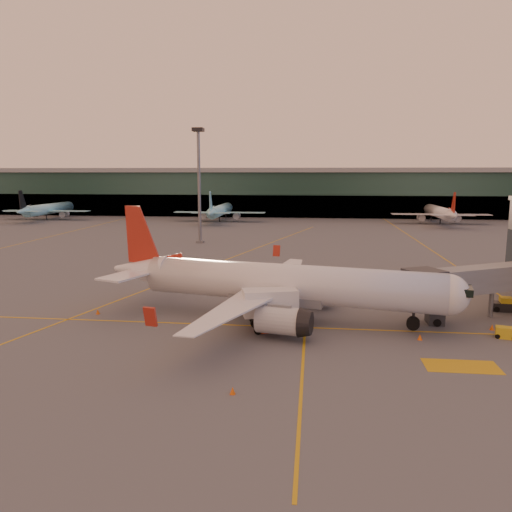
# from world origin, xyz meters

# --- Properties ---
(ground) EXTENTS (600.00, 600.00, 0.00)m
(ground) POSITION_xyz_m (0.00, 0.00, 0.00)
(ground) COLOR #4C4F54
(ground) RESTS_ON ground
(taxi_markings) EXTENTS (100.12, 173.00, 0.01)m
(taxi_markings) POSITION_xyz_m (-7.32, 44.49, 0.01)
(taxi_markings) COLOR #C89712
(taxi_markings) RESTS_ON ground
(terminal) EXTENTS (400.00, 20.00, 17.60)m
(terminal) POSITION_xyz_m (0.00, 141.79, 8.76)
(terminal) COLOR #19382D
(terminal) RESTS_ON ground
(mast_west_near) EXTENTS (2.40, 2.40, 25.60)m
(mast_west_near) POSITION_xyz_m (-20.00, 66.00, 14.86)
(mast_west_near) COLOR slate
(mast_west_near) RESTS_ON ground
(distant_aircraft_row) EXTENTS (290.00, 34.00, 13.00)m
(distant_aircraft_row) POSITION_xyz_m (-21.00, 118.00, 0.00)
(distant_aircraft_row) COLOR #90E4F2
(distant_aircraft_row) RESTS_ON ground
(main_airplane) EXTENTS (39.40, 35.81, 11.98)m
(main_airplane) POSITION_xyz_m (1.79, 7.67, 3.89)
(main_airplane) COLOR white
(main_airplane) RESTS_ON ground
(jet_bridge) EXTENTS (21.39, 13.27, 5.91)m
(jet_bridge) POSITION_xyz_m (26.51, 12.02, 4.08)
(jet_bridge) COLOR slate
(jet_bridge) RESTS_ON ground
(catering_truck) EXTENTS (5.86, 3.72, 4.22)m
(catering_truck) POSITION_xyz_m (1.54, 3.78, 2.40)
(catering_truck) COLOR #C03C1B
(catering_truck) RESTS_ON ground
(gpu_cart) EXTENTS (2.08, 1.56, 1.09)m
(gpu_cart) POSITION_xyz_m (24.28, 3.90, 0.53)
(gpu_cart) COLOR gold
(gpu_cart) RESTS_ON ground
(pushback_tug) EXTENTS (3.28, 2.04, 1.60)m
(pushback_tug) POSITION_xyz_m (27.89, 14.01, 0.65)
(pushback_tug) COLOR black
(pushback_tug) RESTS_ON ground
(cone_nose) EXTENTS (0.46, 0.46, 0.59)m
(cone_nose) POSITION_xyz_m (23.87, 6.40, 0.28)
(cone_nose) COLOR #E15A0B
(cone_nose) RESTS_ON ground
(cone_tail) EXTENTS (0.44, 0.44, 0.57)m
(cone_tail) POSITION_xyz_m (-18.36, 7.34, 0.27)
(cone_tail) COLOR #E15A0B
(cone_tail) RESTS_ON ground
(cone_wing_right) EXTENTS (0.43, 0.43, 0.54)m
(cone_wing_right) POSITION_xyz_m (0.10, -11.34, 0.26)
(cone_wing_right) COLOR #E15A0B
(cone_wing_right) RESTS_ON ground
(cone_wing_left) EXTENTS (0.46, 0.46, 0.58)m
(cone_wing_left) POSITION_xyz_m (0.35, 25.56, 0.28)
(cone_wing_left) COLOR #E15A0B
(cone_wing_left) RESTS_ON ground
(cone_fwd) EXTENTS (0.45, 0.45, 0.57)m
(cone_fwd) POSITION_xyz_m (15.96, 2.41, 0.28)
(cone_fwd) COLOR #E15A0B
(cone_fwd) RESTS_ON ground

